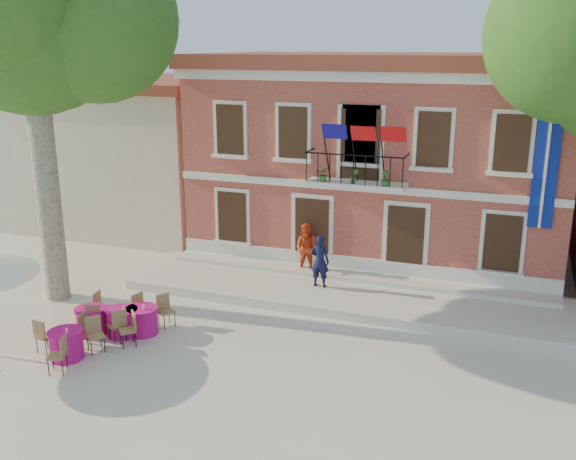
# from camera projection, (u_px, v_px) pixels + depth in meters

# --- Properties ---
(ground) EXTENTS (90.00, 90.00, 0.00)m
(ground) POSITION_uv_depth(u_px,v_px,m) (228.00, 347.00, 17.17)
(ground) COLOR beige
(ground) RESTS_ON ground
(main_building) EXTENTS (13.50, 9.59, 7.50)m
(main_building) POSITION_uv_depth(u_px,v_px,m) (385.00, 154.00, 24.46)
(main_building) COLOR #B35E40
(main_building) RESTS_ON ground
(neighbor_west) EXTENTS (9.40, 9.40, 6.40)m
(neighbor_west) POSITION_uv_depth(u_px,v_px,m) (141.00, 149.00, 29.34)
(neighbor_west) COLOR beige
(neighbor_west) RESTS_ON ground
(terrace) EXTENTS (14.00, 3.40, 0.30)m
(terrace) POSITION_uv_depth(u_px,v_px,m) (344.00, 294.00, 20.44)
(terrace) COLOR silver
(terrace) RESTS_ON ground
(plane_tree_west) EXTENTS (6.00, 6.00, 11.79)m
(plane_tree_west) POSITION_uv_depth(u_px,v_px,m) (28.00, 12.00, 18.18)
(plane_tree_west) COLOR #A59E84
(plane_tree_west) RESTS_ON ground
(pedestrian_navy) EXTENTS (0.63, 0.42, 1.70)m
(pedestrian_navy) POSITION_uv_depth(u_px,v_px,m) (320.00, 261.00, 20.47)
(pedestrian_navy) COLOR #0F1234
(pedestrian_navy) RESTS_ON terrace
(pedestrian_orange) EXTENTS (0.89, 0.71, 1.76)m
(pedestrian_orange) POSITION_uv_depth(u_px,v_px,m) (307.00, 249.00, 21.62)
(pedestrian_orange) COLOR red
(pedestrian_orange) RESTS_ON terrace
(cafe_table_0) EXTENTS (0.90, 1.96, 0.95)m
(cafe_table_0) POSITION_uv_depth(u_px,v_px,m) (91.00, 320.00, 17.88)
(cafe_table_0) COLOR #C0127B
(cafe_table_0) RESTS_ON ground
(cafe_table_1) EXTENTS (1.74, 1.85, 0.95)m
(cafe_table_1) POSITION_uv_depth(u_px,v_px,m) (66.00, 343.00, 16.47)
(cafe_table_1) COLOR #C0127B
(cafe_table_1) RESTS_ON ground
(cafe_table_3) EXTENTS (1.36, 1.86, 0.95)m
(cafe_table_3) POSITION_uv_depth(u_px,v_px,m) (142.00, 319.00, 17.90)
(cafe_table_3) COLOR #C0127B
(cafe_table_3) RESTS_ON ground
(cafe_table_4) EXTENTS (1.81, 1.81, 0.95)m
(cafe_table_4) POSITION_uv_depth(u_px,v_px,m) (122.00, 321.00, 17.81)
(cafe_table_4) COLOR #C0127B
(cafe_table_4) RESTS_ON ground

